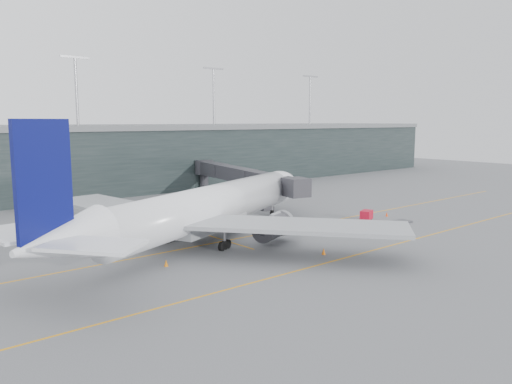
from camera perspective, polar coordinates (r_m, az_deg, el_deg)
ground at (r=68.72m, az=-8.85°, el=-5.56°), size 320.00×320.00×0.00m
taxiline_a at (r=65.42m, az=-7.02°, el=-6.21°), size 160.00×0.25×0.02m
taxiline_b at (r=53.20m, az=2.55°, el=-9.54°), size 160.00×0.25×0.02m
taxiline_lead_main at (r=88.22m, az=-12.81°, el=-2.61°), size 0.25×60.00×0.02m
terminal at (r=120.60m, az=-23.39°, el=3.42°), size 240.00×36.00×29.00m
main_aircraft at (r=67.48m, az=-5.41°, el=-1.77°), size 55.72×51.40×16.34m
jet_bridge at (r=102.37m, az=-3.37°, el=2.02°), size 13.13×45.78×7.04m
gse_cart at (r=83.42m, az=12.51°, el=-2.58°), size 2.83×2.33×1.66m
baggage_dolly at (r=83.41m, az=16.35°, el=-3.25°), size 2.83×2.33×0.27m
uld_a at (r=75.52m, az=-16.35°, el=-3.76°), size 2.49×2.20×1.93m
uld_b at (r=78.40m, az=-14.93°, el=-3.28°), size 2.39×2.05×1.93m
uld_c at (r=76.85m, az=-13.19°, el=-3.46°), size 2.44×2.15×1.89m
cone_nose at (r=87.94m, az=14.72°, el=-2.47°), size 0.46×0.46×0.74m
cone_wing_stbd at (r=61.71m, az=7.74°, el=-6.74°), size 0.50×0.50×0.79m
cone_wing_port at (r=83.57m, az=-6.61°, el=-2.79°), size 0.49×0.49×0.77m
cone_tail at (r=57.24m, az=-10.24°, el=-7.99°), size 0.49×0.49×0.78m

